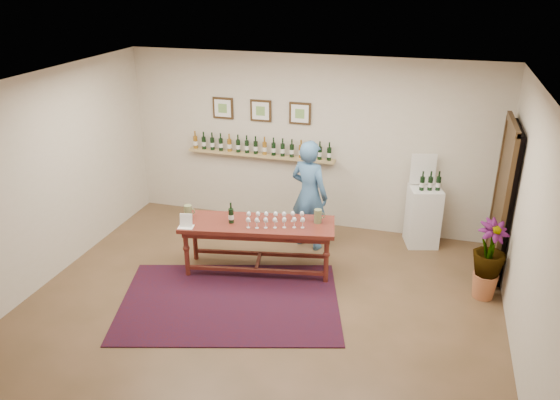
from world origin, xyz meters
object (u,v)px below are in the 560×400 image
(display_pedestal, at_px, (423,216))
(person, at_px, (309,195))
(tasting_table, at_px, (258,230))
(potted_plant, at_px, (488,260))

(display_pedestal, relative_size, person, 0.55)
(tasting_table, xyz_separation_m, potted_plant, (3.05, 0.16, -0.09))
(potted_plant, height_order, person, person)
(tasting_table, distance_m, person, 1.09)
(tasting_table, relative_size, potted_plant, 2.36)
(display_pedestal, bearing_deg, potted_plant, -56.89)
(potted_plant, xyz_separation_m, person, (-2.54, 0.78, 0.30))
(display_pedestal, bearing_deg, person, -161.97)
(display_pedestal, xyz_separation_m, person, (-1.68, -0.55, 0.38))
(display_pedestal, relative_size, potted_plant, 0.99)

